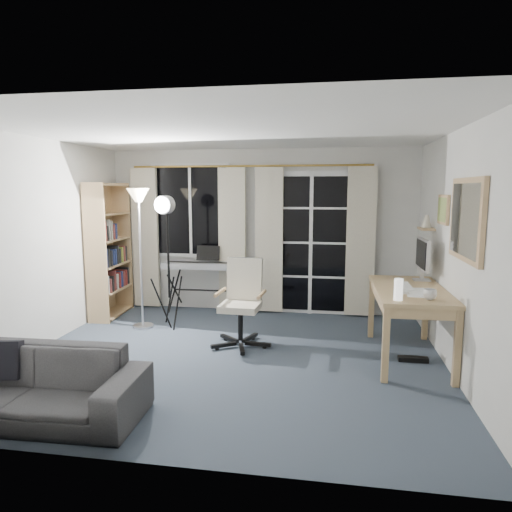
{
  "coord_description": "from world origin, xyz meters",
  "views": [
    {
      "loc": [
        1.04,
        -4.65,
        1.81
      ],
      "look_at": [
        0.21,
        0.35,
        1.07
      ],
      "focal_mm": 32.0,
      "sensor_mm": 36.0,
      "label": 1
    }
  ],
  "objects_px": {
    "monitor": "(422,255)",
    "mug": "(430,293)",
    "torchiere_lamp": "(139,216)",
    "keyboard_piano": "(207,266)",
    "desk": "(409,297)",
    "office_chair": "(243,294)",
    "sofa": "(25,374)",
    "studio_light": "(165,220)",
    "bookshelf": "(107,254)"
  },
  "relations": [
    {
      "from": "monitor",
      "to": "mug",
      "type": "bearing_deg",
      "value": -96.62
    },
    {
      "from": "torchiere_lamp",
      "to": "keyboard_piano",
      "type": "height_order",
      "value": "torchiere_lamp"
    },
    {
      "from": "torchiere_lamp",
      "to": "desk",
      "type": "relative_size",
      "value": 1.26
    },
    {
      "from": "torchiere_lamp",
      "to": "office_chair",
      "type": "bearing_deg",
      "value": -15.79
    },
    {
      "from": "torchiere_lamp",
      "to": "sofa",
      "type": "xyz_separation_m",
      "value": [
        0.07,
        -2.44,
        -1.11
      ]
    },
    {
      "from": "keyboard_piano",
      "to": "studio_light",
      "type": "height_order",
      "value": "studio_light"
    },
    {
      "from": "bookshelf",
      "to": "mug",
      "type": "height_order",
      "value": "bookshelf"
    },
    {
      "from": "bookshelf",
      "to": "mug",
      "type": "bearing_deg",
      "value": -23.75
    },
    {
      "from": "bookshelf",
      "to": "studio_light",
      "type": "xyz_separation_m",
      "value": [
        1.06,
        -0.44,
        0.52
      ]
    },
    {
      "from": "office_chair",
      "to": "desk",
      "type": "distance_m",
      "value": 1.86
    },
    {
      "from": "desk",
      "to": "sofa",
      "type": "height_order",
      "value": "desk"
    },
    {
      "from": "monitor",
      "to": "studio_light",
      "type": "bearing_deg",
      "value": 176.06
    },
    {
      "from": "bookshelf",
      "to": "desk",
      "type": "relative_size",
      "value": 1.31
    },
    {
      "from": "studio_light",
      "to": "desk",
      "type": "relative_size",
      "value": 1.22
    },
    {
      "from": "torchiere_lamp",
      "to": "office_chair",
      "type": "distance_m",
      "value": 1.73
    },
    {
      "from": "torchiere_lamp",
      "to": "mug",
      "type": "relative_size",
      "value": 14.4
    },
    {
      "from": "bookshelf",
      "to": "desk",
      "type": "xyz_separation_m",
      "value": [
        4.0,
        -1.06,
        -0.23
      ]
    },
    {
      "from": "keyboard_piano",
      "to": "mug",
      "type": "height_order",
      "value": "keyboard_piano"
    },
    {
      "from": "torchiere_lamp",
      "to": "monitor",
      "type": "relative_size",
      "value": 3.28
    },
    {
      "from": "desk",
      "to": "sofa",
      "type": "relative_size",
      "value": 0.78
    },
    {
      "from": "keyboard_piano",
      "to": "studio_light",
      "type": "xyz_separation_m",
      "value": [
        -0.32,
        -0.78,
        0.72
      ]
    },
    {
      "from": "torchiere_lamp",
      "to": "monitor",
      "type": "xyz_separation_m",
      "value": [
        3.48,
        -0.14,
        -0.4
      ]
    },
    {
      "from": "office_chair",
      "to": "bookshelf",
      "type": "bearing_deg",
      "value": 160.92
    },
    {
      "from": "studio_light",
      "to": "office_chair",
      "type": "distance_m",
      "value": 1.44
    },
    {
      "from": "keyboard_piano",
      "to": "bookshelf",
      "type": "bearing_deg",
      "value": -167.52
    },
    {
      "from": "monitor",
      "to": "keyboard_piano",
      "type": "bearing_deg",
      "value": 160.58
    },
    {
      "from": "desk",
      "to": "monitor",
      "type": "bearing_deg",
      "value": 65.6
    },
    {
      "from": "desk",
      "to": "mug",
      "type": "xyz_separation_m",
      "value": [
        0.1,
        -0.5,
        0.16
      ]
    },
    {
      "from": "monitor",
      "to": "sofa",
      "type": "xyz_separation_m",
      "value": [
        -3.42,
        -2.3,
        -0.7
      ]
    },
    {
      "from": "office_chair",
      "to": "sofa",
      "type": "bearing_deg",
      "value": -120.89
    },
    {
      "from": "monitor",
      "to": "torchiere_lamp",
      "type": "bearing_deg",
      "value": 176.82
    },
    {
      "from": "monitor",
      "to": "sofa",
      "type": "distance_m",
      "value": 4.18
    },
    {
      "from": "bookshelf",
      "to": "keyboard_piano",
      "type": "bearing_deg",
      "value": 10.81
    },
    {
      "from": "monitor",
      "to": "mug",
      "type": "height_order",
      "value": "monitor"
    },
    {
      "from": "studio_light",
      "to": "desk",
      "type": "bearing_deg",
      "value": -1.77
    },
    {
      "from": "office_chair",
      "to": "mug",
      "type": "relative_size",
      "value": 7.97
    },
    {
      "from": "torchiere_lamp",
      "to": "studio_light",
      "type": "distance_m",
      "value": 0.35
    },
    {
      "from": "studio_light",
      "to": "monitor",
      "type": "relative_size",
      "value": 3.18
    },
    {
      "from": "torchiere_lamp",
      "to": "monitor",
      "type": "height_order",
      "value": "torchiere_lamp"
    },
    {
      "from": "desk",
      "to": "monitor",
      "type": "distance_m",
      "value": 0.63
    },
    {
      "from": "keyboard_piano",
      "to": "mug",
      "type": "bearing_deg",
      "value": -36.12
    },
    {
      "from": "torchiere_lamp",
      "to": "desk",
      "type": "xyz_separation_m",
      "value": [
        3.29,
        -0.59,
        -0.79
      ]
    },
    {
      "from": "bookshelf",
      "to": "monitor",
      "type": "xyz_separation_m",
      "value": [
        4.2,
        -0.61,
        0.16
      ]
    },
    {
      "from": "bookshelf",
      "to": "studio_light",
      "type": "bearing_deg",
      "value": -25.52
    },
    {
      "from": "bookshelf",
      "to": "desk",
      "type": "height_order",
      "value": "bookshelf"
    },
    {
      "from": "keyboard_piano",
      "to": "desk",
      "type": "relative_size",
      "value": 0.89
    },
    {
      "from": "bookshelf",
      "to": "sofa",
      "type": "distance_m",
      "value": 3.06
    },
    {
      "from": "keyboard_piano",
      "to": "mug",
      "type": "distance_m",
      "value": 3.32
    },
    {
      "from": "office_chair",
      "to": "studio_light",
      "type": "bearing_deg",
      "value": 161.39
    },
    {
      "from": "studio_light",
      "to": "sofa",
      "type": "xyz_separation_m",
      "value": [
        -0.28,
        -2.47,
        -1.06
      ]
    }
  ]
}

